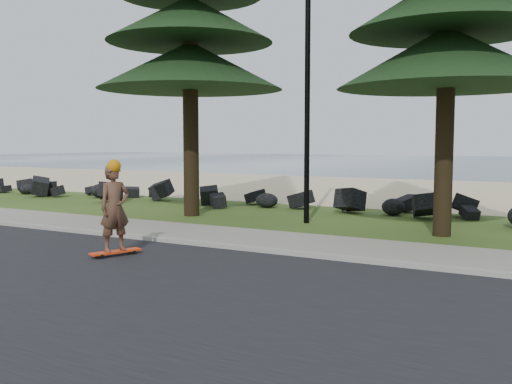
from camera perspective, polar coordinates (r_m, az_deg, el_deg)
ground at (r=12.12m, az=-1.06°, el=-4.99°), size 160.00×160.00×0.00m
road at (r=8.60m, az=-16.33°, el=-9.30°), size 160.00×7.00×0.02m
kerb at (r=11.36m, az=-3.32°, el=-5.43°), size 160.00×0.20×0.10m
sidewalk at (r=12.29m, az=-0.59°, el=-4.66°), size 160.00×2.00×0.08m
beach_sand at (r=25.65m, az=15.25°, el=0.14°), size 160.00×15.00×0.01m
ocean at (r=61.68m, az=23.22°, el=2.66°), size 160.00×58.00×0.01m
seawall_boulders at (r=17.16m, az=8.28°, el=-2.09°), size 60.00×2.40×1.10m
lamp_post at (r=14.94m, az=5.18°, el=12.80°), size 0.25×0.14×8.14m
skateboarder at (r=10.74m, az=-13.94°, el=-1.61°), size 0.57×0.97×1.77m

